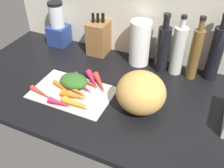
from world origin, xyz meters
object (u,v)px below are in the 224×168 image
at_px(carrot_7, 100,83).
at_px(knife_block, 99,37).
at_px(carrot_4, 42,93).
at_px(carrot_6, 77,104).
at_px(carrot_10, 89,83).
at_px(carrot_0, 74,96).
at_px(carrot_12, 60,103).
at_px(blender_appliance, 58,27).
at_px(cutting_board, 72,92).
at_px(bottle_0, 163,48).
at_px(winter_squash, 141,93).
at_px(bottle_1, 178,50).
at_px(carrot_8, 84,87).
at_px(bottle_2, 195,53).
at_px(paper_towel_roll, 140,43).
at_px(carrot_9, 64,89).
at_px(carrot_2, 93,80).
at_px(carrot_3, 75,103).
at_px(carrot_5, 76,85).
at_px(carrot_11, 76,91).
at_px(bottle_3, 216,53).
at_px(carrot_1, 80,80).

bearing_deg(carrot_7, knife_block, 117.11).
distance_m(carrot_4, carrot_6, 0.20).
bearing_deg(carrot_10, carrot_0, -97.16).
distance_m(carrot_6, carrot_10, 0.17).
height_order(carrot_12, blender_appliance, blender_appliance).
relative_size(cutting_board, blender_appliance, 1.45).
bearing_deg(cutting_board, bottle_0, 48.11).
distance_m(winter_squash, bottle_1, 0.38).
bearing_deg(carrot_8, blender_appliance, 136.26).
bearing_deg(bottle_2, winter_squash, -115.21).
relative_size(carrot_6, carrot_10, 1.19).
height_order(carrot_8, paper_towel_roll, paper_towel_roll).
bearing_deg(carrot_6, carrot_9, 147.04).
xyz_separation_m(carrot_4, bottle_2, (0.63, 0.47, 0.13)).
xyz_separation_m(carrot_8, bottle_2, (0.47, 0.34, 0.13)).
distance_m(carrot_10, bottle_2, 0.56).
bearing_deg(carrot_0, carrot_6, -47.00).
relative_size(carrot_2, paper_towel_roll, 0.60).
height_order(carrot_3, carrot_5, carrot_3).
xyz_separation_m(cutting_board, carrot_11, (0.03, -0.00, 0.02)).
xyz_separation_m(carrot_11, carrot_12, (-0.02, -0.11, 0.00)).
relative_size(carrot_5, carrot_11, 0.68).
distance_m(carrot_5, bottle_2, 0.63).
xyz_separation_m(carrot_3, carrot_9, (-0.11, 0.07, -0.00)).
distance_m(carrot_8, bottle_0, 0.47).
distance_m(carrot_4, bottle_1, 0.74).
height_order(bottle_0, bottle_3, bottle_3).
bearing_deg(carrot_2, bottle_2, 31.47).
height_order(carrot_6, carrot_10, carrot_6).
distance_m(cutting_board, carrot_1, 0.09).
xyz_separation_m(carrot_3, bottle_2, (0.45, 0.46, 0.12)).
distance_m(carrot_4, bottle_0, 0.67).
bearing_deg(bottle_2, bottle_1, 171.93).
bearing_deg(bottle_3, bottle_1, -172.52).
relative_size(winter_squash, bottle_0, 0.68).
distance_m(carrot_9, carrot_11, 0.07).
bearing_deg(bottle_3, carrot_9, -146.56).
height_order(carrot_3, paper_towel_roll, paper_towel_roll).
bearing_deg(carrot_3, carrot_5, 119.72).
xyz_separation_m(carrot_1, carrot_6, (0.09, -0.18, 0.01)).
relative_size(carrot_10, bottle_1, 0.37).
distance_m(carrot_9, knife_block, 0.43).
distance_m(carrot_4, bottle_3, 0.90).
relative_size(carrot_1, bottle_3, 0.34).
bearing_deg(bottle_2, carrot_4, -143.66).
relative_size(carrot_11, bottle_2, 0.48).
xyz_separation_m(blender_appliance, bottle_3, (0.95, 0.01, 0.03)).
xyz_separation_m(blender_appliance, paper_towel_roll, (0.55, -0.01, 0.01)).
bearing_deg(carrot_7, cutting_board, -138.07).
bearing_deg(carrot_11, carrot_10, 72.19).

